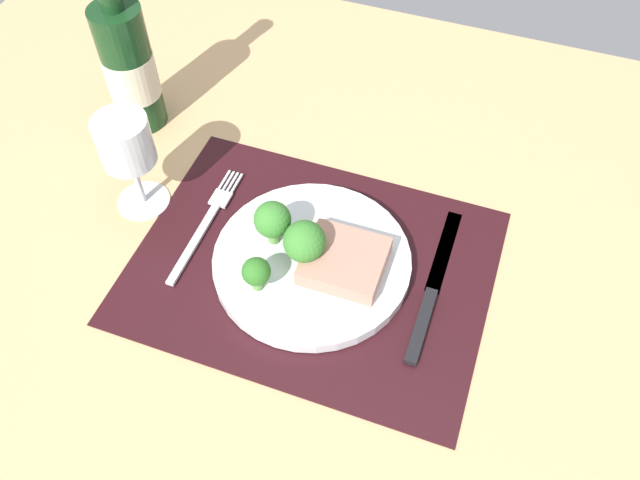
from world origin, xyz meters
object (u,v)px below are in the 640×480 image
object	(u,v)px
fork	(206,223)
wine_bottle	(129,65)
wine_glass	(126,147)
plate	(312,261)
knife	(431,295)
steak	(344,263)

from	to	relation	value
fork	wine_bottle	distance (cm)	24.55
wine_bottle	wine_glass	size ratio (longest dim) A/B	1.93
plate	knife	distance (cm)	14.60
steak	fork	world-z (taller)	steak
knife	wine_glass	world-z (taller)	wine_glass
knife	plate	bearing A→B (deg)	179.04
knife	fork	bearing A→B (deg)	175.23
steak	knife	world-z (taller)	steak
steak	knife	distance (cm)	10.85
fork	knife	world-z (taller)	knife
plate	wine_bottle	xyz separation A→B (cm)	(-32.12, 16.34, 8.56)
knife	wine_bottle	bearing A→B (deg)	158.26
plate	steak	size ratio (longest dim) A/B	2.56
steak	fork	distance (cm)	19.14
wine_bottle	plate	bearing A→B (deg)	-26.96
plate	knife	xyz separation A→B (cm)	(14.58, 0.53, -0.50)
knife	wine_glass	bearing A→B (deg)	174.23
fork	wine_glass	world-z (taller)	wine_glass
wine_bottle	wine_glass	world-z (taller)	wine_bottle
fork	wine_glass	bearing A→B (deg)	173.89
steak	knife	xyz separation A→B (cm)	(10.54, 0.75, -2.45)
knife	wine_glass	xyz separation A→B (cm)	(-39.00, 1.86, 9.28)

